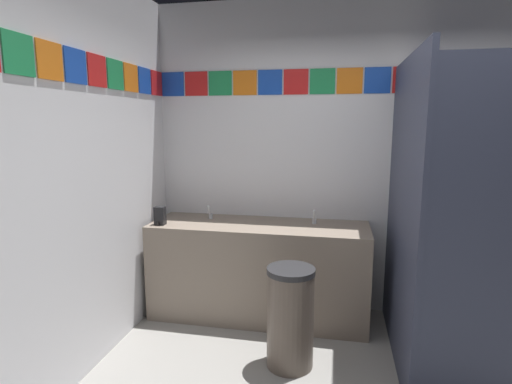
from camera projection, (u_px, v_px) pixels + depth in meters
wall_back at (360, 159)px, 3.67m from camera, size 3.74×0.09×2.82m
wall_side at (39, 179)px, 2.39m from camera, size 0.09×3.36×2.82m
vanity_counter at (259, 269)px, 3.67m from camera, size 1.92×0.62×0.86m
faucet_left at (210, 214)px, 3.77m from camera, size 0.04×0.10×0.14m
faucet_right at (314, 218)px, 3.58m from camera, size 0.04×0.10×0.14m
soap_dispenser at (160, 216)px, 3.57m from camera, size 0.09×0.09×0.16m
stall_divider at (435, 222)px, 2.68m from camera, size 0.92×1.41×2.20m
toilet at (453, 306)px, 3.23m from camera, size 0.39×0.49×0.74m
trash_bin at (290, 317)px, 2.91m from camera, size 0.34×0.34×0.74m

